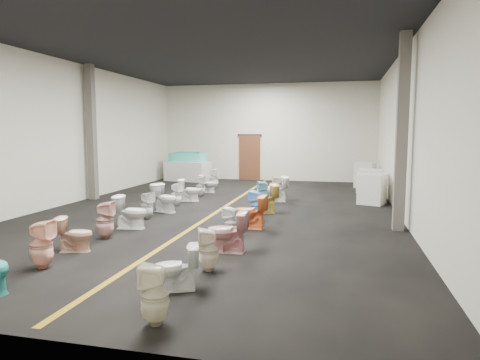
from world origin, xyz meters
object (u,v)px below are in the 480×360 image
(toilet_left_8, at_px, (190,190))
(toilet_right_2, at_px, (209,250))
(toilet_left_1, at_px, (42,244))
(toilet_right_5, at_px, (250,212))
(appliance_crate_a, at_px, (372,189))
(toilet_right_9, at_px, (275,189))
(toilet_right_6, at_px, (257,205))
(toilet_right_8, at_px, (263,194))
(toilet_left_7, at_px, (176,194))
(toilet_right_3, at_px, (227,232))
(toilet_left_9, at_px, (201,186))
(toilet_right_7, at_px, (263,199))
(toilet_right_4, at_px, (231,223))
(appliance_crate_d, at_px, (365,175))
(display_table, at_px, (188,171))
(bathtub, at_px, (188,158))
(toilet_left_10, at_px, (208,184))
(toilet_left_2, at_px, (75,234))
(toilet_right_1, at_px, (176,268))
(appliance_crate_b, at_px, (370,185))
(toilet_right_10, at_px, (277,187))
(toilet_left_5, at_px, (147,205))
(toilet_left_11, at_px, (214,179))
(toilet_right_0, at_px, (155,295))
(toilet_left_4, at_px, (131,212))
(appliance_crate_c, at_px, (368,183))
(toilet_left_6, at_px, (165,198))
(toilet_left_3, at_px, (105,220))

(toilet_left_8, bearing_deg, toilet_right_2, -164.47)
(toilet_left_1, xyz_separation_m, toilet_right_5, (2.78, 3.70, -0.01))
(appliance_crate_a, relative_size, toilet_right_9, 1.14)
(toilet_right_6, height_order, toilet_right_8, toilet_right_8)
(toilet_left_7, distance_m, toilet_right_3, 5.43)
(toilet_left_9, relative_size, toilet_right_8, 0.92)
(toilet_left_7, distance_m, toilet_right_7, 2.91)
(toilet_left_9, xyz_separation_m, toilet_right_4, (2.56, -5.58, -0.01))
(appliance_crate_d, distance_m, toilet_right_7, 7.21)
(display_table, distance_m, toilet_left_8, 5.94)
(bathtub, bearing_deg, toilet_right_9, -47.01)
(toilet_left_10, distance_m, toilet_right_9, 3.17)
(toilet_left_2, bearing_deg, toilet_right_1, -134.12)
(toilet_left_1, distance_m, toilet_right_8, 7.17)
(appliance_crate_a, xyz_separation_m, toilet_right_9, (-3.05, -0.27, -0.06))
(toilet_left_7, relative_size, toilet_right_7, 0.87)
(appliance_crate_b, relative_size, toilet_left_7, 1.42)
(appliance_crate_d, height_order, toilet_right_7, appliance_crate_d)
(toilet_right_10, bearing_deg, toilet_right_2, -17.14)
(toilet_right_5, bearing_deg, display_table, -148.91)
(toilet_right_1, bearing_deg, toilet_left_9, 175.63)
(toilet_left_5, relative_size, toilet_left_11, 0.88)
(toilet_left_1, bearing_deg, toilet_left_2, -2.63)
(toilet_left_10, bearing_deg, appliance_crate_b, -107.59)
(toilet_left_2, xyz_separation_m, toilet_left_8, (0.08, 6.16, 0.03))
(toilet_right_0, bearing_deg, toilet_left_4, -163.43)
(toilet_left_8, relative_size, toilet_right_6, 0.93)
(toilet_left_7, distance_m, toilet_left_8, 0.94)
(appliance_crate_c, bearing_deg, bathtub, 162.15)
(toilet_right_7, relative_size, toilet_right_10, 1.17)
(toilet_right_1, xyz_separation_m, toilet_right_10, (0.12, 9.25, 0.02))
(toilet_left_5, height_order, toilet_right_7, toilet_right_7)
(appliance_crate_d, bearing_deg, toilet_right_8, -120.80)
(appliance_crate_c, distance_m, toilet_left_10, 5.92)
(toilet_left_8, height_order, toilet_right_5, toilet_right_5)
(toilet_right_0, distance_m, toilet_right_1, 1.13)
(toilet_left_9, bearing_deg, toilet_right_3, -152.37)
(appliance_crate_b, xyz_separation_m, toilet_right_0, (-3.08, -10.43, -0.14))
(toilet_left_1, bearing_deg, toilet_right_6, -37.43)
(toilet_right_1, distance_m, toilet_right_9, 8.13)
(toilet_left_10, bearing_deg, toilet_right_9, -132.71)
(toilet_left_6, xyz_separation_m, toilet_right_5, (2.79, -1.50, 0.00))
(display_table, relative_size, toilet_right_10, 2.83)
(toilet_left_6, xyz_separation_m, toilet_left_8, (0.02, 1.99, -0.04))
(toilet_left_10, bearing_deg, toilet_left_3, 165.39)
(appliance_crate_a, bearing_deg, toilet_right_2, -112.23)
(toilet_left_7, relative_size, toilet_right_3, 0.90)
(bathtub, bearing_deg, toilet_right_10, -40.38)
(toilet_left_2, distance_m, toilet_left_5, 3.17)
(appliance_crate_c, relative_size, toilet_right_7, 0.97)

